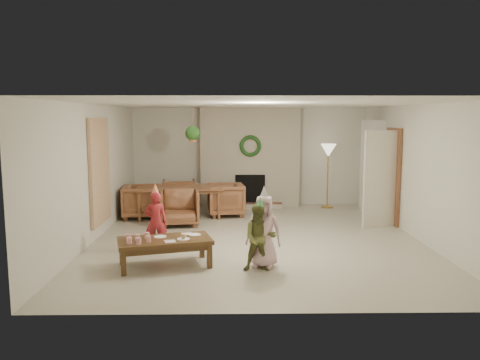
{
  "coord_description": "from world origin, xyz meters",
  "views": [
    {
      "loc": [
        -0.45,
        -8.75,
        2.27
      ],
      "look_at": [
        -0.3,
        0.4,
        1.05
      ],
      "focal_mm": 35.51,
      "sensor_mm": 36.0,
      "label": 1
    }
  ],
  "objects_px": {
    "coffee_table_top": "(165,241)",
    "child_red": "(156,222)",
    "dining_chair_far": "(179,195)",
    "dining_chair_left": "(141,202)",
    "child_plaid": "(260,238)",
    "dining_chair_right": "(226,200)",
    "child_pink": "(264,231)",
    "dining_chair_near": "(180,208)",
    "dining_table": "(179,202)"
  },
  "relations": [
    {
      "from": "dining_chair_near",
      "to": "child_plaid",
      "type": "height_order",
      "value": "child_plaid"
    },
    {
      "from": "coffee_table_top",
      "to": "child_red",
      "type": "distance_m",
      "value": 0.85
    },
    {
      "from": "coffee_table_top",
      "to": "child_pink",
      "type": "relative_size",
      "value": 1.25
    },
    {
      "from": "dining_chair_far",
      "to": "dining_chair_left",
      "type": "relative_size",
      "value": 1.0
    },
    {
      "from": "dining_chair_right",
      "to": "child_plaid",
      "type": "xyz_separation_m",
      "value": [
        0.56,
        -3.99,
        0.13
      ]
    },
    {
      "from": "dining_chair_near",
      "to": "coffee_table_top",
      "type": "xyz_separation_m",
      "value": [
        0.08,
        -2.77,
        0.02
      ]
    },
    {
      "from": "dining_table",
      "to": "child_plaid",
      "type": "bearing_deg",
      "value": -74.01
    },
    {
      "from": "coffee_table_top",
      "to": "child_plaid",
      "type": "height_order",
      "value": "child_plaid"
    },
    {
      "from": "dining_chair_left",
      "to": "child_plaid",
      "type": "bearing_deg",
      "value": -153.55
    },
    {
      "from": "child_plaid",
      "to": "dining_chair_left",
      "type": "bearing_deg",
      "value": 123.62
    },
    {
      "from": "dining_table",
      "to": "dining_chair_left",
      "type": "relative_size",
      "value": 2.34
    },
    {
      "from": "coffee_table_top",
      "to": "child_red",
      "type": "relative_size",
      "value": 1.35
    },
    {
      "from": "dining_chair_left",
      "to": "dining_chair_right",
      "type": "bearing_deg",
      "value": -90.0
    },
    {
      "from": "dining_chair_near",
      "to": "child_plaid",
      "type": "relative_size",
      "value": 0.82
    },
    {
      "from": "child_plaid",
      "to": "dining_chair_near",
      "type": "bearing_deg",
      "value": 117.13
    },
    {
      "from": "child_red",
      "to": "child_plaid",
      "type": "height_order",
      "value": "child_red"
    },
    {
      "from": "dining_chair_near",
      "to": "child_plaid",
      "type": "bearing_deg",
      "value": -70.04
    },
    {
      "from": "dining_chair_right",
      "to": "dining_chair_left",
      "type": "bearing_deg",
      "value": -90.0
    },
    {
      "from": "dining_chair_near",
      "to": "dining_chair_right",
      "type": "relative_size",
      "value": 1.0
    },
    {
      "from": "dining_chair_near",
      "to": "child_pink",
      "type": "relative_size",
      "value": 0.74
    },
    {
      "from": "dining_chair_far",
      "to": "child_pink",
      "type": "height_order",
      "value": "child_pink"
    },
    {
      "from": "coffee_table_top",
      "to": "child_red",
      "type": "xyz_separation_m",
      "value": [
        -0.26,
        0.8,
        0.12
      ]
    },
    {
      "from": "dining_chair_far",
      "to": "coffee_table_top",
      "type": "bearing_deg",
      "value": 86.88
    },
    {
      "from": "dining_table",
      "to": "coffee_table_top",
      "type": "height_order",
      "value": "dining_table"
    },
    {
      "from": "child_plaid",
      "to": "child_pink",
      "type": "height_order",
      "value": "child_pink"
    },
    {
      "from": "dining_chair_far",
      "to": "child_red",
      "type": "distance_m",
      "value": 3.66
    },
    {
      "from": "dining_chair_near",
      "to": "dining_chair_left",
      "type": "xyz_separation_m",
      "value": [
        -0.94,
        0.74,
        0.0
      ]
    },
    {
      "from": "dining_chair_near",
      "to": "dining_chair_right",
      "type": "bearing_deg",
      "value": 38.66
    },
    {
      "from": "dining_table",
      "to": "child_pink",
      "type": "xyz_separation_m",
      "value": [
        1.68,
        -3.69,
        0.22
      ]
    },
    {
      "from": "child_red",
      "to": "child_pink",
      "type": "relative_size",
      "value": 0.93
    },
    {
      "from": "dining_table",
      "to": "dining_chair_far",
      "type": "bearing_deg",
      "value": 90.0
    },
    {
      "from": "dining_chair_right",
      "to": "coffee_table_top",
      "type": "distance_m",
      "value": 3.84
    },
    {
      "from": "dining_chair_far",
      "to": "child_pink",
      "type": "xyz_separation_m",
      "value": [
        1.78,
        -4.53,
        0.18
      ]
    },
    {
      "from": "child_plaid",
      "to": "child_pink",
      "type": "relative_size",
      "value": 0.9
    },
    {
      "from": "dining_chair_near",
      "to": "child_pink",
      "type": "xyz_separation_m",
      "value": [
        1.59,
        -2.84,
        0.18
      ]
    },
    {
      "from": "dining_chair_near",
      "to": "child_red",
      "type": "xyz_separation_m",
      "value": [
        -0.18,
        -1.97,
        0.14
      ]
    },
    {
      "from": "child_red",
      "to": "dining_chair_right",
      "type": "bearing_deg",
      "value": -119.02
    },
    {
      "from": "dining_chair_left",
      "to": "coffee_table_top",
      "type": "xyz_separation_m",
      "value": [
        1.02,
        -3.52,
        0.02
      ]
    },
    {
      "from": "dining_table",
      "to": "dining_chair_far",
      "type": "height_order",
      "value": "dining_chair_far"
    },
    {
      "from": "dining_chair_far",
      "to": "dining_chair_left",
      "type": "xyz_separation_m",
      "value": [
        -0.74,
        -0.94,
        0.0
      ]
    },
    {
      "from": "child_plaid",
      "to": "dining_chair_far",
      "type": "bearing_deg",
      "value": 110.49
    },
    {
      "from": "dining_table",
      "to": "dining_chair_left",
      "type": "bearing_deg",
      "value": 180.0
    },
    {
      "from": "dining_chair_right",
      "to": "child_plaid",
      "type": "relative_size",
      "value": 0.82
    },
    {
      "from": "dining_chair_left",
      "to": "child_pink",
      "type": "xyz_separation_m",
      "value": [
        2.53,
        -3.59,
        0.18
      ]
    },
    {
      "from": "dining_chair_near",
      "to": "dining_chair_far",
      "type": "relative_size",
      "value": 1.0
    },
    {
      "from": "dining_chair_right",
      "to": "child_pink",
      "type": "relative_size",
      "value": 0.74
    },
    {
      "from": "dining_table",
      "to": "child_plaid",
      "type": "relative_size",
      "value": 1.93
    },
    {
      "from": "dining_chair_left",
      "to": "child_pink",
      "type": "height_order",
      "value": "child_pink"
    },
    {
      "from": "dining_chair_right",
      "to": "child_red",
      "type": "height_order",
      "value": "child_red"
    },
    {
      "from": "dining_chair_far",
      "to": "dining_chair_right",
      "type": "height_order",
      "value": "same"
    }
  ]
}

